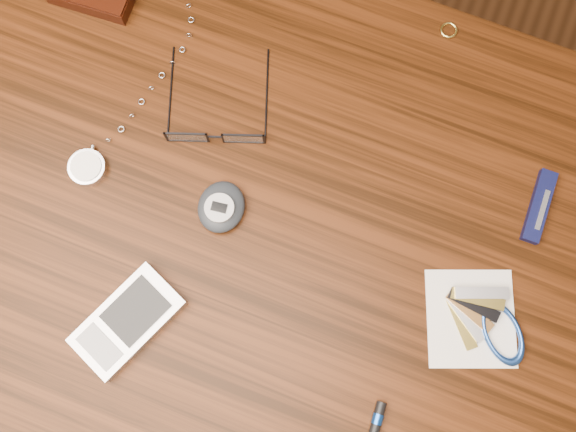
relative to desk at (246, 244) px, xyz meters
name	(u,v)px	position (x,y,z in m)	size (l,w,h in m)	color
ground	(264,293)	(0.00, 0.00, -0.65)	(3.80, 3.80, 0.00)	#472814
desk	(246,244)	(0.00, 0.00, 0.00)	(1.00, 0.70, 0.75)	#371808
eyeglasses	(216,132)	(-0.07, 0.09, 0.11)	(0.15, 0.15, 0.03)	black
gold_ring	(449,30)	(0.14, 0.32, 0.10)	(0.02, 0.02, 0.00)	#ECD569
pocket_watch	(93,157)	(-0.19, 0.01, 0.11)	(0.10, 0.33, 0.01)	silver
pda_phone	(127,321)	(-0.07, -0.14, 0.11)	(0.10, 0.13, 0.02)	#ACACB0
pedometer	(221,207)	(-0.03, 0.01, 0.11)	(0.06, 0.07, 0.02)	#202329
notepad_keys	(486,323)	(0.29, 0.00, 0.11)	(0.14, 0.13, 0.01)	white
pocket_knife	(539,206)	(0.31, 0.15, 0.11)	(0.02, 0.09, 0.01)	#0B0D37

